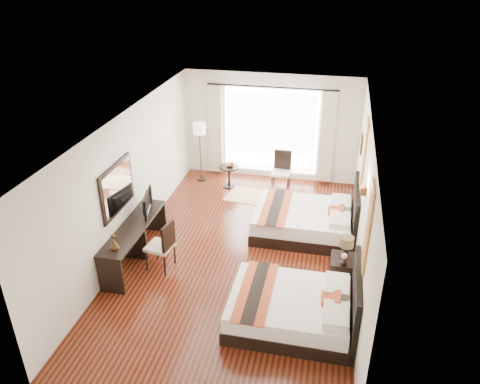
% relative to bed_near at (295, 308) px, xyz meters
% --- Properties ---
extents(floor, '(4.50, 7.50, 0.01)m').
position_rel_bed_near_xyz_m(floor, '(-1.28, 1.72, -0.30)').
color(floor, '#3A0A0A').
rests_on(floor, ground).
extents(ceiling, '(4.50, 7.50, 0.02)m').
position_rel_bed_near_xyz_m(ceiling, '(-1.28, 1.72, 2.49)').
color(ceiling, white).
rests_on(ceiling, wall_headboard).
extents(wall_headboard, '(0.01, 7.50, 2.80)m').
position_rel_bed_near_xyz_m(wall_headboard, '(0.96, 1.72, 1.10)').
color(wall_headboard, silver).
rests_on(wall_headboard, floor).
extents(wall_desk, '(0.01, 7.50, 2.80)m').
position_rel_bed_near_xyz_m(wall_desk, '(-3.53, 1.72, 1.10)').
color(wall_desk, silver).
rests_on(wall_desk, floor).
extents(wall_window, '(4.50, 0.01, 2.80)m').
position_rel_bed_near_xyz_m(wall_window, '(-1.28, 5.46, 1.10)').
color(wall_window, silver).
rests_on(wall_window, floor).
extents(wall_entry, '(4.50, 0.01, 2.80)m').
position_rel_bed_near_xyz_m(wall_entry, '(-1.28, -2.03, 1.10)').
color(wall_entry, silver).
rests_on(wall_entry, floor).
extents(window_glass, '(2.40, 0.02, 2.20)m').
position_rel_bed_near_xyz_m(window_glass, '(-1.28, 5.45, 1.00)').
color(window_glass, white).
rests_on(window_glass, wall_window).
extents(sheer_curtain, '(2.30, 0.02, 2.10)m').
position_rel_bed_near_xyz_m(sheer_curtain, '(-1.28, 5.39, 1.00)').
color(sheer_curtain, white).
rests_on(sheer_curtain, wall_window).
extents(drape_left, '(0.35, 0.14, 2.35)m').
position_rel_bed_near_xyz_m(drape_left, '(-2.73, 5.35, 0.98)').
color(drape_left, beige).
rests_on(drape_left, floor).
extents(drape_right, '(0.35, 0.14, 2.35)m').
position_rel_bed_near_xyz_m(drape_right, '(0.17, 5.35, 0.98)').
color(drape_right, beige).
rests_on(drape_right, floor).
extents(art_panel_near, '(0.03, 0.50, 1.35)m').
position_rel_bed_near_xyz_m(art_panel_near, '(0.95, 0.00, 1.65)').
color(art_panel_near, maroon).
rests_on(art_panel_near, wall_headboard).
extents(art_panel_far, '(0.03, 0.50, 1.35)m').
position_rel_bed_near_xyz_m(art_panel_far, '(0.95, 2.82, 1.65)').
color(art_panel_far, maroon).
rests_on(art_panel_far, wall_headboard).
extents(wall_sconce, '(0.10, 0.14, 0.14)m').
position_rel_bed_near_xyz_m(wall_sconce, '(0.91, 1.26, 1.62)').
color(wall_sconce, '#412917').
rests_on(wall_sconce, wall_headboard).
extents(mirror_frame, '(0.04, 1.25, 0.95)m').
position_rel_bed_near_xyz_m(mirror_frame, '(-3.50, 1.14, 1.25)').
color(mirror_frame, black).
rests_on(mirror_frame, wall_desk).
extents(mirror_glass, '(0.01, 1.12, 0.82)m').
position_rel_bed_near_xyz_m(mirror_glass, '(-3.48, 1.14, 1.25)').
color(mirror_glass, white).
rests_on(mirror_glass, mirror_frame).
extents(bed_near, '(2.04, 1.59, 1.15)m').
position_rel_bed_near_xyz_m(bed_near, '(0.00, 0.00, 0.00)').
color(bed_near, black).
rests_on(bed_near, floor).
extents(bed_far, '(2.15, 1.67, 1.21)m').
position_rel_bed_near_xyz_m(bed_far, '(-0.05, 2.82, 0.02)').
color(bed_far, black).
rests_on(bed_far, floor).
extents(nightstand, '(0.43, 0.53, 0.51)m').
position_rel_bed_near_xyz_m(nightstand, '(0.71, 1.26, -0.04)').
color(nightstand, black).
rests_on(nightstand, floor).
extents(table_lamp, '(0.25, 0.25, 0.40)m').
position_rel_bed_near_xyz_m(table_lamp, '(0.75, 1.37, 0.47)').
color(table_lamp, black).
rests_on(table_lamp, nightstand).
extents(vase, '(0.14, 0.14, 0.14)m').
position_rel_bed_near_xyz_m(vase, '(0.72, 1.06, 0.27)').
color(vase, black).
rests_on(vase, nightstand).
extents(console_desk, '(0.50, 2.20, 0.76)m').
position_rel_bed_near_xyz_m(console_desk, '(-3.27, 1.14, 0.08)').
color(console_desk, black).
rests_on(console_desk, floor).
extents(television, '(0.27, 0.76, 0.43)m').
position_rel_bed_near_xyz_m(television, '(-3.25, 1.69, 0.67)').
color(television, black).
rests_on(television, console_desk).
extents(bronze_figurine, '(0.22, 0.22, 0.26)m').
position_rel_bed_near_xyz_m(bronze_figurine, '(-3.27, 0.35, 0.59)').
color(bronze_figurine, '#412917').
rests_on(bronze_figurine, console_desk).
extents(desk_chair, '(0.53, 0.53, 1.00)m').
position_rel_bed_near_xyz_m(desk_chair, '(-2.67, 0.98, 0.01)').
color(desk_chair, beige).
rests_on(desk_chair, floor).
extents(floor_lamp, '(0.32, 0.32, 1.59)m').
position_rel_bed_near_xyz_m(floor_lamp, '(-3.03, 4.89, 1.04)').
color(floor_lamp, black).
rests_on(floor_lamp, floor).
extents(side_table, '(0.50, 0.50, 0.57)m').
position_rel_bed_near_xyz_m(side_table, '(-2.21, 4.63, -0.01)').
color(side_table, black).
rests_on(side_table, floor).
extents(fruit_bowl, '(0.21, 0.21, 0.05)m').
position_rel_bed_near_xyz_m(fruit_bowl, '(-2.18, 4.65, 0.30)').
color(fruit_bowl, '#422C17').
rests_on(fruit_bowl, side_table).
extents(window_chair, '(0.47, 0.47, 1.01)m').
position_rel_bed_near_xyz_m(window_chair, '(-0.88, 4.78, 0.01)').
color(window_chair, beige).
rests_on(window_chair, floor).
extents(jute_rug, '(1.32, 0.98, 0.01)m').
position_rel_bed_near_xyz_m(jute_rug, '(-1.53, 4.22, -0.29)').
color(jute_rug, tan).
rests_on(jute_rug, floor).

